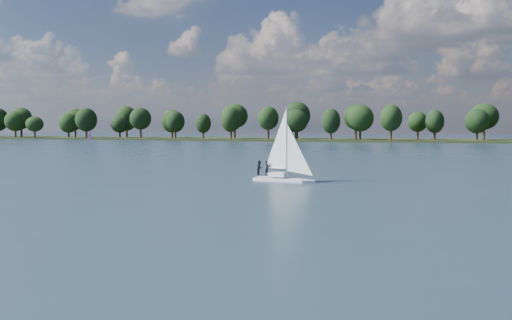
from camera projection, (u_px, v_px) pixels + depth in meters
The scene contains 6 objects.
ground at pixel (421, 156), 109.87m from camera, with size 700.00×700.00×0.00m, color #233342.
far_shore at pixel (435, 141), 215.70m from camera, with size 660.00×40.00×1.50m, color black.
sailboat at pixel (281, 160), 58.10m from camera, with size 6.27×2.76×7.98m.
dinghy_pink at pixel (91, 138), 219.29m from camera, with size 2.87×2.67×4.51m.
pontoon at pixel (11, 139), 260.55m from camera, with size 4.00×2.00×0.50m, color #525557.
treeline at pixel (434, 120), 211.83m from camera, with size 562.24×73.79×17.45m.
Camera 1 is at (5.20, -14.15, 5.59)m, focal length 40.00 mm.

